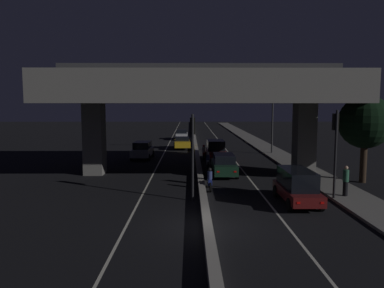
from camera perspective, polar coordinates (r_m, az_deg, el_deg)
name	(u,v)px	position (r m, az deg, el deg)	size (l,w,h in m)	color
ground_plane	(207,227)	(17.32, 2.27, -12.52)	(200.00, 200.00, 0.00)	black
lane_line_left_inner	(169,144)	(51.77, -3.57, -0.01)	(0.12, 126.00, 0.00)	beige
lane_line_right_inner	(222,144)	(51.88, 4.55, 0.00)	(0.12, 126.00, 0.00)	beige
median_divider	(195,143)	(51.68, 0.49, 0.22)	(0.41, 126.00, 0.41)	gray
sidewalk_right	(269,150)	(45.74, 11.69, -0.85)	(2.70, 126.00, 0.15)	slate
elevated_overpass	(200,91)	(29.34, 1.16, 8.03)	(22.04, 12.11, 8.65)	slate
traffic_light_left_of_median	(193,142)	(21.24, 0.09, 0.32)	(0.30, 0.49, 4.97)	black
traffic_light_right_of_median	(335,139)	(22.79, 21.01, 0.69)	(0.30, 0.49, 5.20)	black
street_lamp	(269,107)	(41.91, 11.70, 5.62)	(2.80, 0.32, 8.89)	#2D2D30
car_dark_red_lead	(297,185)	(21.76, 15.69, -6.11)	(1.86, 4.62, 1.90)	#591414
car_dark_green_second	(224,164)	(29.19, 4.87, -3.12)	(1.90, 4.59, 1.66)	black
car_dark_red_third	(216,150)	(36.80, 3.62, -0.88)	(2.02, 3.98, 1.99)	#591414
car_silver_lead_oncoming	(142,150)	(38.28, -7.56, -0.88)	(2.06, 4.36, 1.73)	gray
car_taxi_yellow_second_oncoming	(182,143)	(46.08, -1.51, 0.19)	(2.20, 4.09, 1.48)	gold
car_white_third_oncoming	(182,135)	(58.35, -1.56, 1.43)	(1.93, 4.46, 1.47)	silver
motorcycle_blue_filtering_near	(210,180)	(24.30, 2.71, -5.57)	(0.33, 1.97, 1.44)	black
motorcycle_white_filtering_mid	(208,161)	(32.67, 2.44, -2.58)	(0.33, 1.83, 1.37)	black
motorcycle_red_filtering_far	(204,153)	(37.66, 1.79, -1.36)	(0.33, 1.78, 1.46)	black
pedestrian_on_sidewalk	(346,181)	(23.80, 22.37, -5.20)	(0.34, 0.34, 1.79)	black
roadside_tree_kerbside_near	(365,122)	(28.71, 24.90, 3.01)	(3.69, 3.69, 6.14)	#2D2116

